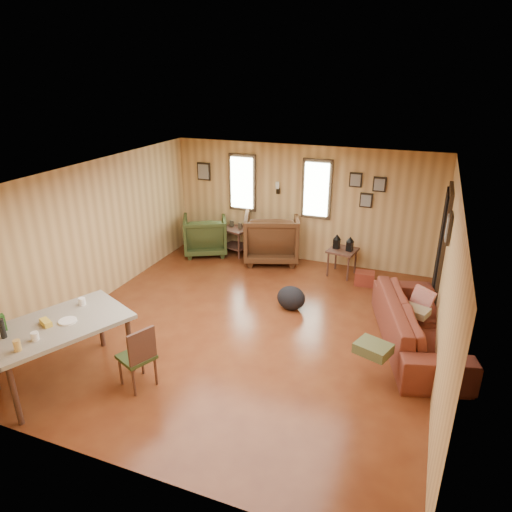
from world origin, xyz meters
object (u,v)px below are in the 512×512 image
Objects in this scene: recliner_green at (205,233)px; dining_table at (57,329)px; recliner_brown at (271,235)px; end_table at (236,236)px; side_table at (343,248)px; sofa at (419,317)px.

dining_table is (0.34, -4.66, 0.31)m from recliner_green.
dining_table is (-1.13, -4.81, 0.20)m from recliner_brown.
end_table is at bearing 170.04° from recliner_green.
end_table is 4.89m from dining_table.
recliner_green is at bearing -13.47° from recliner_brown.
recliner_brown reaches higher than recliner_green.
dining_table is at bearing 57.40° from recliner_brown.
side_table is (1.55, -0.23, -0.01)m from recliner_brown.
sofa is 3.27× the size of end_table.
end_table is at bearing 173.22° from side_table.
dining_table reaches higher than end_table.
recliner_brown is at bearing 158.26° from recliner_green.
dining_table reaches higher than recliner_green.
recliner_brown is 0.59× the size of dining_table.
recliner_green reaches higher than side_table.
sofa is at bearing 123.51° from recliner_brown.
recliner_green is at bearing -162.30° from end_table.
sofa reaches higher than end_table.
recliner_brown is 1.38× the size of side_table.
end_table is at bearing 110.84° from dining_table.
dining_table is at bearing -120.26° from side_table.
end_table is (-0.82, 0.06, -0.16)m from recliner_brown.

